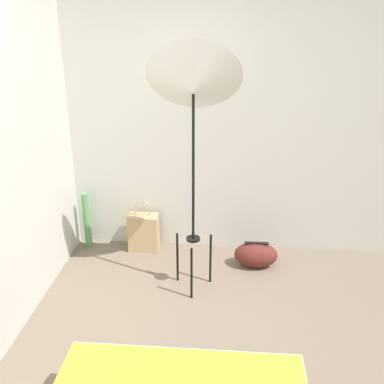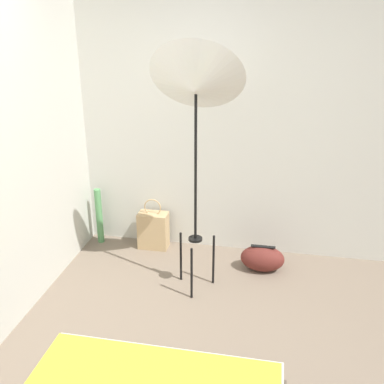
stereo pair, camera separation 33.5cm
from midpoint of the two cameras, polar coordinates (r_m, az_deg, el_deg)
name	(u,v)px [view 2 (the right image)]	position (r m, az deg, el deg)	size (l,w,h in m)	color
wall_back	(215,118)	(4.14, 5.23, 9.31)	(8.00, 0.05, 2.60)	beige
wall_side_left	(23,142)	(3.52, -18.18, 6.03)	(0.05, 8.00, 2.60)	beige
photo_umbrella	(196,86)	(3.32, 3.47, 13.20)	(0.71, 0.57, 2.04)	black
tote_bag	(153,230)	(4.46, -2.78, -4.88)	(0.29, 0.17, 0.52)	tan
duffel_bag	(262,258)	(4.19, 11.23, -8.33)	(0.40, 0.24, 0.25)	#5B231E
paper_roll	(99,216)	(4.57, -9.67, -3.08)	(0.07, 0.07, 0.58)	#56995B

